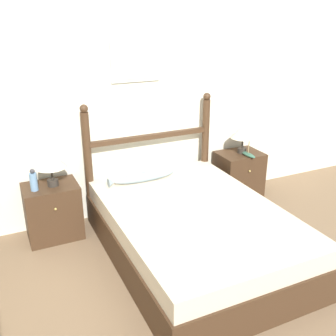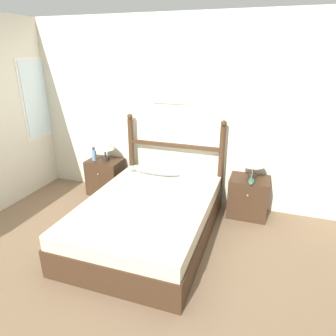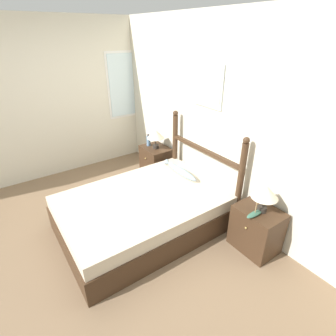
# 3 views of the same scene
# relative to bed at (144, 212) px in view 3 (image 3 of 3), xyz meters

# --- Properties ---
(ground_plane) EXTENTS (16.00, 16.00, 0.00)m
(ground_plane) POSITION_rel_bed_xyz_m (-0.08, -0.60, -0.23)
(ground_plane) COLOR #7A6047
(wall_back) EXTENTS (6.40, 0.08, 2.55)m
(wall_back) POSITION_rel_bed_xyz_m (-0.08, 1.13, 1.04)
(wall_back) COLOR beige
(wall_back) RESTS_ON ground_plane
(wall_left) EXTENTS (0.08, 6.40, 2.55)m
(wall_left) POSITION_rel_bed_xyz_m (-2.21, -0.57, 1.04)
(wall_left) COLOR beige
(wall_left) RESTS_ON ground_plane
(bed) EXTENTS (1.42, 2.05, 0.47)m
(bed) POSITION_rel_bed_xyz_m (0.00, 0.00, 0.00)
(bed) COLOR #3D2819
(bed) RESTS_ON ground_plane
(headboard) EXTENTS (1.42, 0.08, 1.25)m
(headboard) POSITION_rel_bed_xyz_m (-0.00, 0.99, 0.44)
(headboard) COLOR #3D2819
(headboard) RESTS_ON ground_plane
(nightstand_left) EXTENTS (0.51, 0.41, 0.54)m
(nightstand_left) POSITION_rel_bed_xyz_m (-1.08, 0.87, 0.04)
(nightstand_left) COLOR #3D2819
(nightstand_left) RESTS_ON ground_plane
(nightstand_right) EXTENTS (0.51, 0.41, 0.54)m
(nightstand_right) POSITION_rel_bed_xyz_m (1.08, 0.87, 0.04)
(nightstand_right) COLOR #3D2819
(nightstand_right) RESTS_ON ground_plane
(table_lamp_left) EXTENTS (0.29, 0.29, 0.33)m
(table_lamp_left) POSITION_rel_bed_xyz_m (-1.05, 0.86, 0.56)
(table_lamp_left) COLOR #2D2823
(table_lamp_left) RESTS_ON nightstand_left
(table_lamp_right) EXTENTS (0.29, 0.29, 0.33)m
(table_lamp_right) POSITION_rel_bed_xyz_m (1.10, 0.87, 0.56)
(table_lamp_right) COLOR #2D2823
(table_lamp_right) RESTS_ON nightstand_right
(bottle) EXTENTS (0.07, 0.07, 0.21)m
(bottle) POSITION_rel_bed_xyz_m (-1.22, 0.82, 0.40)
(bottle) COLOR #668CB2
(bottle) RESTS_ON nightstand_left
(model_boat) EXTENTS (0.07, 0.24, 0.18)m
(model_boat) POSITION_rel_bed_xyz_m (1.10, 0.75, 0.33)
(model_boat) COLOR #386651
(model_boat) RESTS_ON nightstand_right
(fish_pillow) EXTENTS (0.70, 0.10, 0.10)m
(fish_pillow) POSITION_rel_bed_xyz_m (-0.20, 0.73, 0.29)
(fish_pillow) COLOR #8499A3
(fish_pillow) RESTS_ON bed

